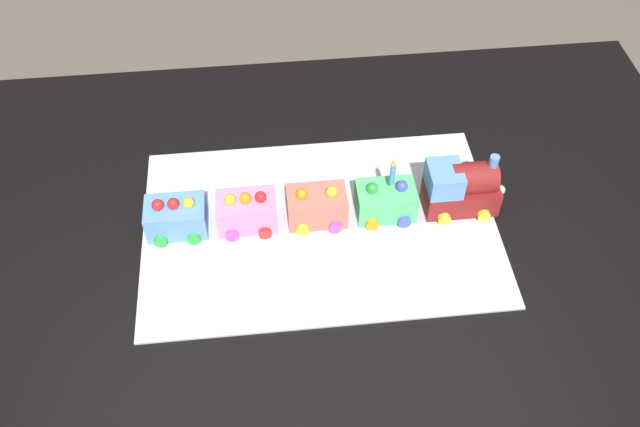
{
  "coord_description": "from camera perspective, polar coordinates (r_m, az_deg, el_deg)",
  "views": [
    {
      "loc": [
        0.09,
        0.7,
        1.65
      ],
      "look_at": [
        0.01,
        -0.04,
        0.77
      ],
      "focal_mm": 38.47,
      "sensor_mm": 36.0,
      "label": 1
    }
  ],
  "objects": [
    {
      "name": "ground_plane",
      "position": [
        1.79,
        0.59,
        -17.19
      ],
      "size": [
        8.0,
        8.0,
        0.0
      ],
      "primitive_type": "plane",
      "color": "#6B6054"
    },
    {
      "name": "dining_table",
      "position": [
        1.24,
        0.82,
        -5.51
      ],
      "size": [
        1.4,
        1.0,
        0.74
      ],
      "color": "black",
      "rests_on": "ground"
    },
    {
      "name": "cake_board",
      "position": [
        1.17,
        0.0,
        -1.02
      ],
      "size": [
        0.6,
        0.4,
        0.0
      ],
      "primitive_type": "cube",
      "color": "silver",
      "rests_on": "dining_table"
    },
    {
      "name": "cake_locomotive",
      "position": [
        1.19,
        11.68,
        2.13
      ],
      "size": [
        0.14,
        0.08,
        0.12
      ],
      "color": "maroon",
      "rests_on": "cake_board"
    },
    {
      "name": "cake_car_tanker_mint_green",
      "position": [
        1.17,
        5.48,
        1.08
      ],
      "size": [
        0.1,
        0.08,
        0.07
      ],
      "color": "#59CC7A",
      "rests_on": "cake_board"
    },
    {
      "name": "cake_car_gondola_coral",
      "position": [
        1.16,
        -0.27,
        0.63
      ],
      "size": [
        0.1,
        0.08,
        0.07
      ],
      "color": "#F27260",
      "rests_on": "cake_board"
    },
    {
      "name": "cake_car_caboose_bubblegum",
      "position": [
        1.16,
        -6.09,
        0.2
      ],
      "size": [
        0.1,
        0.08,
        0.07
      ],
      "color": "pink",
      "rests_on": "cake_board"
    },
    {
      "name": "cake_car_hopper_sky_blue",
      "position": [
        1.17,
        -11.87,
        -0.26
      ],
      "size": [
        0.1,
        0.08,
        0.07
      ],
      "color": "#669EEA",
      "rests_on": "cake_board"
    },
    {
      "name": "birthday_candle",
      "position": [
        1.12,
        6.07,
        3.48
      ],
      "size": [
        0.01,
        0.01,
        0.06
      ],
      "color": "#4CA5E5",
      "rests_on": "cake_car_tanker_mint_green"
    }
  ]
}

